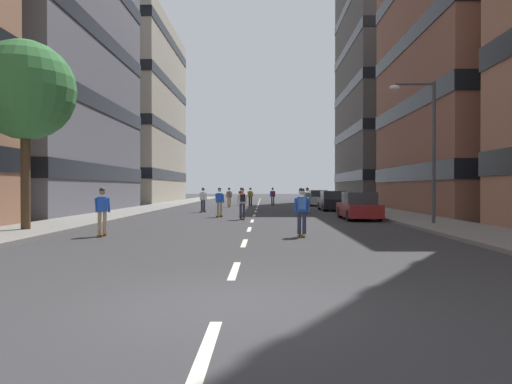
{
  "coord_description": "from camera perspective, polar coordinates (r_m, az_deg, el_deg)",
  "views": [
    {
      "loc": [
        0.64,
        -7.15,
        1.78
      ],
      "look_at": [
        0.0,
        29.68,
        1.43
      ],
      "focal_mm": 33.34,
      "sensor_mm": 36.0,
      "label": 1
    }
  ],
  "objects": [
    {
      "name": "lane_markings",
      "position": [
        40.2,
        0.08,
        -1.99
      ],
      "size": [
        0.16,
        72.2,
        0.01
      ],
      "color": "silver",
      "rests_on": "ground_plane"
    },
    {
      "name": "parked_car_far",
      "position": [
        46.68,
        7.44,
        -0.78
      ],
      "size": [
        1.82,
        4.4,
        1.52
      ],
      "color": "#B2B7BF",
      "rests_on": "ground_plane"
    },
    {
      "name": "building_right_mid",
      "position": [
        37.69,
        26.53,
        11.97
      ],
      "size": [
        12.17,
        17.33,
        18.39
      ],
      "color": "brown",
      "rests_on": "ground_plane"
    },
    {
      "name": "skater_2",
      "position": [
        44.81,
        -0.69,
        -0.43
      ],
      "size": [
        0.54,
        0.91,
        1.78
      ],
      "color": "brown",
      "rests_on": "ground_plane"
    },
    {
      "name": "skater_0",
      "position": [
        43.0,
        -3.24,
        -0.47
      ],
      "size": [
        0.54,
        0.91,
        1.78
      ],
      "color": "brown",
      "rests_on": "ground_plane"
    },
    {
      "name": "skater_9",
      "position": [
        32.76,
        6.18,
        -0.8
      ],
      "size": [
        0.54,
        0.91,
        1.78
      ],
      "color": "brown",
      "rests_on": "ground_plane"
    },
    {
      "name": "building_left_far",
      "position": [
        60.21,
        -15.79,
        9.15
      ],
      "size": [
        12.17,
        20.41,
        21.42
      ],
      "color": "#B2A893",
      "rests_on": "ground_plane"
    },
    {
      "name": "skater_4",
      "position": [
        18.25,
        -17.97,
        -1.98
      ],
      "size": [
        0.55,
        0.92,
        1.78
      ],
      "color": "brown",
      "rests_on": "ground_plane"
    },
    {
      "name": "skater_5",
      "position": [
        17.25,
        5.52,
        -2.0
      ],
      "size": [
        0.53,
        0.9,
        1.78
      ],
      "color": "brown",
      "rests_on": "ground_plane"
    },
    {
      "name": "skater_6",
      "position": [
        28.6,
        -4.4,
        -1.05
      ],
      "size": [
        0.57,
        0.92,
        1.78
      ],
      "color": "brown",
      "rests_on": "ground_plane"
    },
    {
      "name": "street_tree_near",
      "position": [
        21.18,
        -25.97,
        10.85
      ],
      "size": [
        3.9,
        3.9,
        7.43
      ],
      "color": "#4C3823",
      "rests_on": "sidewalk_left"
    },
    {
      "name": "ground_plane",
      "position": [
        38.45,
        0.04,
        -2.11
      ],
      "size": [
        187.49,
        187.49,
        0.0
      ],
      "primitive_type": "plane",
      "color": "#333335"
    },
    {
      "name": "streetlamp_right",
      "position": [
        23.36,
        19.7,
        6.3
      ],
      "size": [
        2.13,
        0.3,
        6.5
      ],
      "color": "#3F3F44",
      "rests_on": "sidewalk_right"
    },
    {
      "name": "sidewalk_right",
      "position": [
        43.12,
        11.9,
        -1.74
      ],
      "size": [
        3.42,
        85.93,
        0.14
      ],
      "primitive_type": "cube",
      "color": "gray",
      "rests_on": "ground_plane"
    },
    {
      "name": "building_right_far",
      "position": [
        60.72,
        16.61,
        13.48
      ],
      "size": [
        12.17,
        18.94,
        30.6
      ],
      "color": "#4C4744",
      "rests_on": "ground_plane"
    },
    {
      "name": "skater_8",
      "position": [
        34.29,
        -6.37,
        -0.79
      ],
      "size": [
        0.57,
        0.92,
        1.78
      ],
      "color": "brown",
      "rests_on": "ground_plane"
    },
    {
      "name": "parked_car_mid",
      "position": [
        37.07,
        9.13,
        -1.13
      ],
      "size": [
        1.82,
        4.4,
        1.52
      ],
      "color": "black",
      "rests_on": "ground_plane"
    },
    {
      "name": "skater_1",
      "position": [
        47.54,
        -1.81,
        -0.38
      ],
      "size": [
        0.55,
        0.92,
        1.78
      ],
      "color": "brown",
      "rests_on": "ground_plane"
    },
    {
      "name": "parked_car_near",
      "position": [
        26.94,
        12.23,
        -1.77
      ],
      "size": [
        1.82,
        4.4,
        1.52
      ],
      "color": "maroon",
      "rests_on": "ground_plane"
    },
    {
      "name": "skater_3",
      "position": [
        47.02,
        2.01,
        -0.39
      ],
      "size": [
        0.56,
        0.92,
        1.78
      ],
      "color": "brown",
      "rests_on": "ground_plane"
    },
    {
      "name": "sidewalk_left",
      "position": [
        43.38,
        -11.57,
        -1.72
      ],
      "size": [
        3.42,
        85.93,
        0.14
      ],
      "primitive_type": "cube",
      "color": "gray",
      "rests_on": "ground_plane"
    },
    {
      "name": "skater_7",
      "position": [
        26.34,
        -1.65,
        -1.12
      ],
      "size": [
        0.56,
        0.92,
        1.78
      ],
      "color": "brown",
      "rests_on": "ground_plane"
    }
  ]
}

